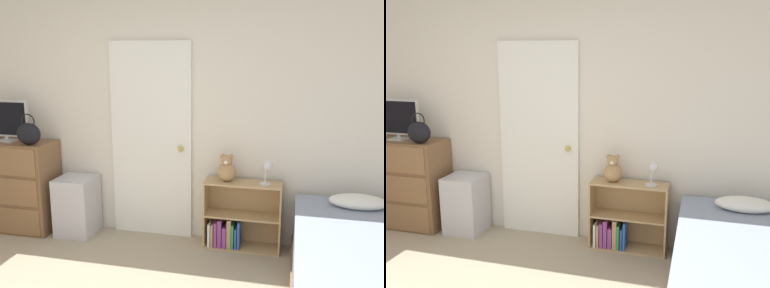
# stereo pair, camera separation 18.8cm
# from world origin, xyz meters

# --- Properties ---
(wall_back) EXTENTS (10.00, 0.06, 2.55)m
(wall_back) POSITION_xyz_m (0.00, 2.31, 1.27)
(wall_back) COLOR silver
(wall_back) RESTS_ON ground_plane
(door_closed) EXTENTS (0.85, 0.09, 2.01)m
(door_closed) POSITION_xyz_m (0.01, 2.25, 1.01)
(door_closed) COLOR white
(door_closed) RESTS_ON ground_plane
(dresser) EXTENTS (0.99, 0.44, 0.97)m
(dresser) POSITION_xyz_m (-1.53, 2.04, 0.49)
(dresser) COLOR brown
(dresser) RESTS_ON ground_plane
(tv) EXTENTS (0.53, 0.16, 0.43)m
(tv) POSITION_xyz_m (-1.53, 2.04, 1.20)
(tv) COLOR #B7B7BC
(tv) RESTS_ON dresser
(handbag) EXTENTS (0.26, 0.13, 0.32)m
(handbag) POSITION_xyz_m (-1.19, 1.93, 1.09)
(handbag) COLOR black
(handbag) RESTS_ON dresser
(storage_bin) EXTENTS (0.38, 0.39, 0.61)m
(storage_bin) POSITION_xyz_m (-0.77, 2.06, 0.31)
(storage_bin) COLOR silver
(storage_bin) RESTS_ON ground_plane
(bookshelf) EXTENTS (0.75, 0.26, 0.67)m
(bookshelf) POSITION_xyz_m (0.92, 2.13, 0.27)
(bookshelf) COLOR tan
(bookshelf) RESTS_ON ground_plane
(teddy_bear) EXTENTS (0.18, 0.18, 0.27)m
(teddy_bear) POSITION_xyz_m (0.82, 2.12, 0.79)
(teddy_bear) COLOR tan
(teddy_bear) RESTS_ON bookshelf
(desk_lamp) EXTENTS (0.12, 0.12, 0.24)m
(desk_lamp) POSITION_xyz_m (1.21, 2.09, 0.84)
(desk_lamp) COLOR silver
(desk_lamp) RESTS_ON bookshelf
(bed) EXTENTS (1.10, 1.97, 0.67)m
(bed) POSITION_xyz_m (2.01, 1.28, 0.28)
(bed) COLOR brown
(bed) RESTS_ON ground_plane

